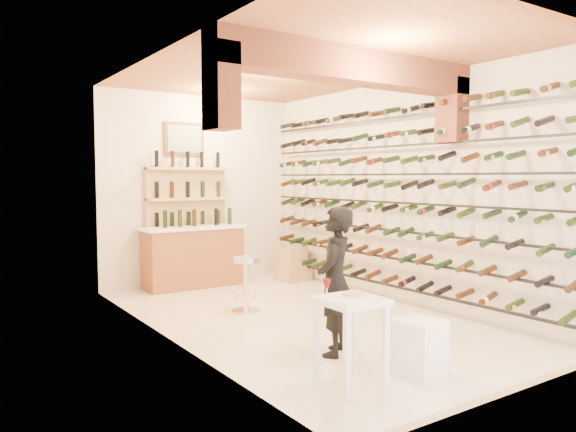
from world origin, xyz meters
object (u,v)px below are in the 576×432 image
object	(u,v)px
back_counter	(194,255)
crate_lower	(294,271)
chrome_barstool	(246,280)
wine_rack	(389,196)
person	(335,281)
white_stool	(419,346)
tasting_table	(351,313)

from	to	relation	value
back_counter	crate_lower	xyz separation A→B (m)	(1.70, -0.45, -0.36)
back_counter	chrome_barstool	distance (m)	1.99
wine_rack	person	xyz separation A→B (m)	(-2.08, -1.37, -0.79)
white_stool	person	distance (m)	1.04
wine_rack	person	distance (m)	2.61
tasting_table	wine_rack	bearing A→B (deg)	41.28
white_stool	chrome_barstool	size ratio (longest dim) A/B	0.67
tasting_table	white_stool	bearing A→B (deg)	-11.15
chrome_barstool	white_stool	bearing A→B (deg)	-86.18
wine_rack	crate_lower	world-z (taller)	wine_rack
white_stool	person	xyz separation A→B (m)	(-0.30, 0.85, 0.51)
back_counter	white_stool	bearing A→B (deg)	-89.30
wine_rack	chrome_barstool	world-z (taller)	wine_rack
back_counter	chrome_barstool	bearing A→B (deg)	-93.85
person	tasting_table	bearing A→B (deg)	18.84
wine_rack	chrome_barstool	bearing A→B (deg)	161.26
person	chrome_barstool	size ratio (longest dim) A/B	2.03
crate_lower	back_counter	bearing A→B (deg)	165.23
back_counter	tasting_table	size ratio (longest dim) A/B	1.84
back_counter	white_stool	distance (m)	4.88
tasting_table	white_stool	world-z (taller)	tasting_table
white_stool	crate_lower	distance (m)	4.72
back_counter	white_stool	world-z (taller)	back_counter
wine_rack	person	world-z (taller)	wine_rack
chrome_barstool	crate_lower	size ratio (longest dim) A/B	1.32
chrome_barstool	wine_rack	bearing A→B (deg)	-18.74
tasting_table	white_stool	size ratio (longest dim) A/B	1.85
wine_rack	tasting_table	world-z (taller)	wine_rack
back_counter	chrome_barstool	xyz separation A→B (m)	(-0.13, -1.98, -0.10)
white_stool	chrome_barstool	world-z (taller)	chrome_barstool
back_counter	tasting_table	world-z (taller)	back_counter
tasting_table	crate_lower	distance (m)	4.88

